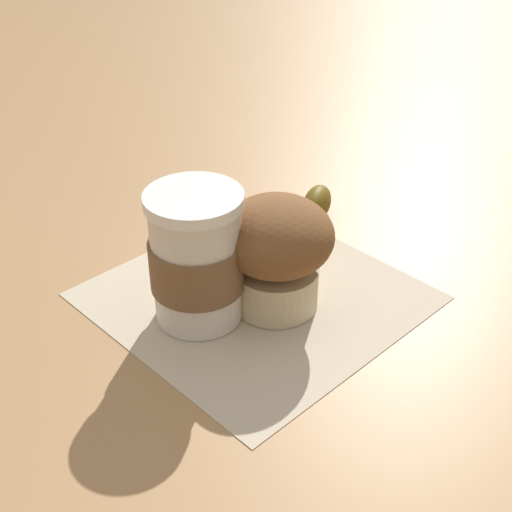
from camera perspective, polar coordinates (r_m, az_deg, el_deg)
ground_plane at (r=0.67m, az=0.00°, el=-3.26°), size 3.00×3.00×0.00m
paper_napkin at (r=0.67m, az=0.00°, el=-3.21°), size 0.31×0.31×0.00m
coffee_cup at (r=0.61m, az=-4.77°, el=-0.20°), size 0.08×0.08×0.12m
muffin at (r=0.62m, az=1.42°, el=0.39°), size 0.10×0.10×0.11m
banana at (r=0.74m, az=3.36°, el=2.35°), size 0.17×0.06×0.04m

